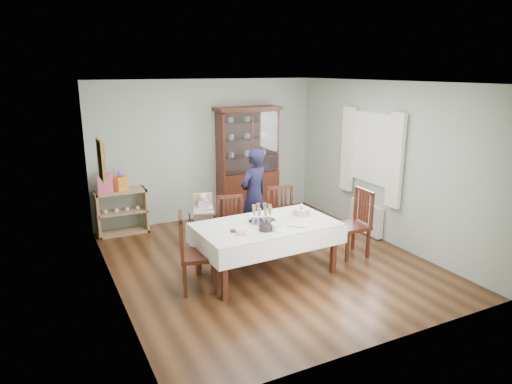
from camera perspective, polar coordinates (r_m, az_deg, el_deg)
floor at (r=7.15m, az=1.38°, el=-8.63°), size 5.00×5.00×0.00m
room_shell at (r=7.11m, az=-0.53°, el=5.63°), size 5.00×5.00×5.00m
dining_table at (r=6.61m, az=1.28°, el=-7.05°), size 2.05×1.23×0.76m
china_cabinet at (r=9.07m, az=-1.03°, el=3.97°), size 1.30×0.48×2.18m
sideboard at (r=8.53m, az=-16.43°, el=-2.39°), size 0.90×0.38×0.80m
picture_frame at (r=6.75m, az=-18.84°, el=3.82°), size 0.04×0.48×0.58m
window at (r=8.16m, az=14.43°, el=5.29°), size 0.04×1.02×1.22m
curtain_left at (r=7.69m, az=17.03°, el=3.76°), size 0.07×0.30×1.55m
curtain_right at (r=8.61m, az=11.40°, el=5.29°), size 0.07×0.30×1.55m
radiator at (r=8.42m, az=13.56°, el=-3.14°), size 0.10×0.80×0.55m
chair_far_left at (r=7.17m, az=-2.89°, el=-6.07°), size 0.52×0.52×0.97m
chair_far_right at (r=7.53m, az=3.31°, el=-4.90°), size 0.56×0.56×1.02m
chair_end_left at (r=6.21m, az=-7.33°, el=-9.34°), size 0.59×0.59×1.07m
chair_end_right at (r=7.42m, az=11.88°, el=-5.42°), size 0.49×0.49×1.06m
woman at (r=7.75m, az=-0.25°, el=-0.39°), size 0.69×0.57×1.61m
high_chair at (r=7.55m, az=-6.54°, el=-4.38°), size 0.53×0.53×0.95m
champagne_tray at (r=6.52m, az=0.74°, el=-3.11°), size 0.41×0.41×0.25m
birthday_cake at (r=6.84m, az=5.70°, el=-2.54°), size 0.28×0.28×0.19m
plate_stack_dark at (r=6.20m, az=1.21°, el=-4.43°), size 0.22×0.22×0.09m
plate_stack_white at (r=6.22m, az=2.88°, el=-4.32°), size 0.25×0.25×0.10m
napkin_stack at (r=6.07m, az=-1.79°, el=-5.22°), size 0.17×0.17×0.02m
cutlery at (r=6.16m, az=-3.15°, el=-4.97°), size 0.12×0.16×0.01m
cake_knife at (r=6.34m, az=5.01°, el=-4.39°), size 0.21×0.20×0.01m
gift_bag_pink at (r=8.33m, az=-18.33°, el=1.29°), size 0.27×0.21×0.45m
gift_bag_orange at (r=8.37m, az=-16.51°, el=1.25°), size 0.23×0.20×0.36m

